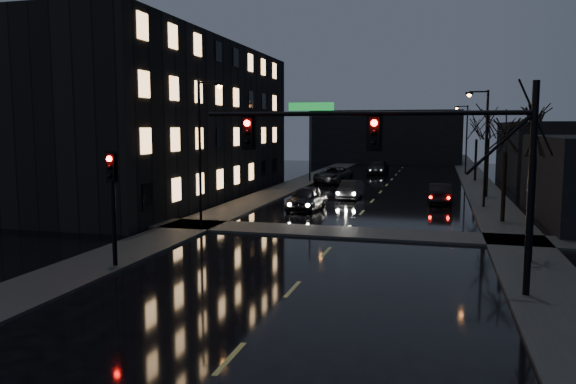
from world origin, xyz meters
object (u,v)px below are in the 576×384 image
Objects in this scene: oncoming_car_a at (306,198)px; oncoming_car_b at (350,190)px; oncoming_car_d at (378,167)px; oncoming_car_c at (333,175)px; lead_car at (440,193)px.

oncoming_car_a is 1.11× the size of oncoming_car_b.
oncoming_car_a is at bearing -89.30° from oncoming_car_d.
oncoming_car_c reaches higher than oncoming_car_b.
oncoming_car_d reaches higher than oncoming_car_b.
oncoming_car_c is 12.79m from oncoming_car_d.
lead_car is (7.08, -25.00, -0.03)m from oncoming_car_d.
oncoming_car_c is at bearing 99.11° from oncoming_car_a.
oncoming_car_b is 0.81× the size of oncoming_car_d.
oncoming_car_b is at bearing -85.46° from oncoming_car_d.
oncoming_car_d is at bearing 91.33° from oncoming_car_a.
oncoming_car_b is at bearing -65.16° from oncoming_car_c.
oncoming_car_b is 6.76m from lead_car.
oncoming_car_d is at bearing 83.88° from oncoming_car_c.
oncoming_car_a reaches higher than lead_car.
lead_car is (10.18, -12.60, -0.07)m from oncoming_car_c.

